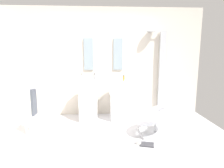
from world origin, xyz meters
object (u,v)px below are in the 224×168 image
object	(u,v)px
pedestal_sink_right	(119,99)
soap_bottle_grey	(94,77)
coffee_mug	(139,142)
soap_bottle_amber	(124,78)
towel_rack	(32,103)
magazine_charcoal	(147,144)
shower_column	(161,72)
pedestal_sink_left	(88,99)
soap_bottle_white	(82,77)
lounge_chair	(156,117)

from	to	relation	value
pedestal_sink_right	soap_bottle_grey	xyz separation A→B (m)	(-0.56, -0.05, 0.51)
coffee_mug	soap_bottle_amber	bearing A→B (deg)	96.57
towel_rack	coffee_mug	bearing A→B (deg)	-14.94
pedestal_sink_right	magazine_charcoal	size ratio (longest dim) A/B	4.46
pedestal_sink_right	shower_column	bearing A→B (deg)	17.55
pedestal_sink_left	soap_bottle_amber	bearing A→B (deg)	-8.27
soap_bottle_white	soap_bottle_grey	bearing A→B (deg)	-19.28
pedestal_sink_left	soap_bottle_white	world-z (taller)	soap_bottle_white
shower_column	lounge_chair	world-z (taller)	shower_column
lounge_chair	magazine_charcoal	world-z (taller)	lounge_chair
shower_column	soap_bottle_grey	size ratio (longest dim) A/B	12.85
lounge_chair	soap_bottle_white	world-z (taller)	soap_bottle_white
pedestal_sink_right	soap_bottle_white	bearing A→B (deg)	176.51
soap_bottle_amber	soap_bottle_white	xyz separation A→B (m)	(-0.93, 0.17, 0.01)
coffee_mug	magazine_charcoal	bearing A→B (deg)	-13.27
lounge_chair	soap_bottle_white	distance (m)	1.84
pedestal_sink_left	coffee_mug	xyz separation A→B (m)	(0.93, -1.26, -0.44)
towel_rack	soap_bottle_amber	distance (m)	1.92
towel_rack	magazine_charcoal	xyz separation A→B (m)	(2.04, -0.54, -0.61)
coffee_mug	soap_bottle_amber	distance (m)	1.48
magazine_charcoal	soap_bottle_grey	bearing A→B (deg)	141.08
pedestal_sink_left	shower_column	size ratio (longest dim) A/B	0.50
shower_column	towel_rack	distance (m)	2.99
towel_rack	coffee_mug	xyz separation A→B (m)	(1.91, -0.51, -0.58)
pedestal_sink_left	pedestal_sink_right	world-z (taller)	same
lounge_chair	coffee_mug	bearing A→B (deg)	-135.09
pedestal_sink_right	soap_bottle_white	xyz separation A→B (m)	(-0.85, 0.05, 0.50)
soap_bottle_white	soap_bottle_amber	bearing A→B (deg)	-10.17
pedestal_sink_right	soap_bottle_amber	size ratio (longest dim) A/B	8.37
shower_column	soap_bottle_white	bearing A→B (deg)	-171.52
soap_bottle_white	coffee_mug	bearing A→B (deg)	-50.95
shower_column	lounge_chair	bearing A→B (deg)	-110.81
pedestal_sink_right	coffee_mug	distance (m)	1.35
soap_bottle_amber	pedestal_sink_left	bearing A→B (deg)	171.73
shower_column	soap_bottle_white	world-z (taller)	shower_column
soap_bottle_grey	magazine_charcoal	bearing A→B (deg)	-53.78
coffee_mug	soap_bottle_amber	world-z (taller)	soap_bottle_amber
pedestal_sink_left	lounge_chair	world-z (taller)	pedestal_sink_left
lounge_chair	soap_bottle_grey	size ratio (longest dim) A/B	6.55
pedestal_sink_left	towel_rack	bearing A→B (deg)	-142.61
pedestal_sink_right	towel_rack	distance (m)	1.85
lounge_chair	pedestal_sink_left	bearing A→B (deg)	146.44
lounge_chair	soap_bottle_amber	size ratio (longest dim) A/B	8.50
shower_column	soap_bottle_white	distance (m)	1.93
pedestal_sink_left	soap_bottle_white	bearing A→B (deg)	159.32
magazine_charcoal	soap_bottle_amber	distance (m)	1.54
lounge_chair	magazine_charcoal	xyz separation A→B (m)	(-0.26, -0.42, -0.33)
pedestal_sink_right	soap_bottle_white	distance (m)	0.98
pedestal_sink_right	shower_column	world-z (taller)	shower_column
magazine_charcoal	soap_bottle_amber	world-z (taller)	soap_bottle_amber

